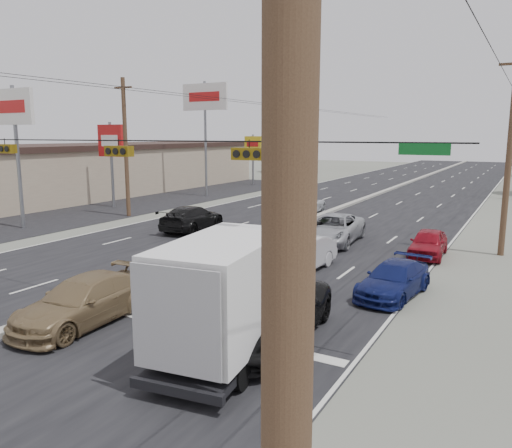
# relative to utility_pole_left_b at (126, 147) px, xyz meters

# --- Properties ---
(ground) EXTENTS (200.00, 200.00, 0.00)m
(ground) POSITION_rel_utility_pole_left_b_xyz_m (12.50, -15.00, -5.11)
(ground) COLOR #606356
(ground) RESTS_ON ground
(road_surface) EXTENTS (20.00, 160.00, 0.02)m
(road_surface) POSITION_rel_utility_pole_left_b_xyz_m (12.50, 15.00, -5.11)
(road_surface) COLOR black
(road_surface) RESTS_ON ground
(center_median) EXTENTS (0.50, 160.00, 0.20)m
(center_median) POSITION_rel_utility_pole_left_b_xyz_m (12.50, 15.00, -5.01)
(center_median) COLOR gray
(center_median) RESTS_ON ground
(strip_mall) EXTENTS (12.00, 42.00, 4.60)m
(strip_mall) POSITION_rel_utility_pole_left_b_xyz_m (-13.50, 10.00, -2.81)
(strip_mall) COLOR tan
(strip_mall) RESTS_ON ground
(parking_lot) EXTENTS (10.00, 42.00, 0.02)m
(parking_lot) POSITION_rel_utility_pole_left_b_xyz_m (-4.50, 10.00, -5.11)
(parking_lot) COLOR black
(parking_lot) RESTS_ON ground
(utility_pole_left_b) EXTENTS (1.60, 0.30, 10.00)m
(utility_pole_left_b) POSITION_rel_utility_pole_left_b_xyz_m (0.00, 0.00, 0.00)
(utility_pole_left_b) COLOR #422D1E
(utility_pole_left_b) RESTS_ON ground
(utility_pole_left_c) EXTENTS (1.60, 0.30, 10.00)m
(utility_pole_left_c) POSITION_rel_utility_pole_left_b_xyz_m (0.00, 25.00, 0.00)
(utility_pole_left_c) COLOR #422D1E
(utility_pole_left_c) RESTS_ON ground
(utility_pole_right_a) EXTENTS (1.60, 0.30, 10.00)m
(utility_pole_right_a) POSITION_rel_utility_pole_left_b_xyz_m (25.00, -25.00, 0.00)
(utility_pole_right_a) COLOR #422D1E
(utility_pole_right_a) RESTS_ON ground
(utility_pole_right_b) EXTENTS (1.60, 0.30, 10.00)m
(utility_pole_right_b) POSITION_rel_utility_pole_left_b_xyz_m (25.00, 0.00, 0.00)
(utility_pole_right_b) COLOR #422D1E
(utility_pole_right_b) RESTS_ON ground
(traffic_signals) EXTENTS (25.00, 0.30, 0.54)m
(traffic_signals) POSITION_rel_utility_pole_left_b_xyz_m (13.90, -15.00, 0.39)
(traffic_signals) COLOR black
(traffic_signals) RESTS_ON ground
(pole_sign_near) EXTENTS (3.50, 0.25, 9.00)m
(pole_sign_near) POSITION_rel_utility_pole_left_b_xyz_m (-2.50, -7.00, 1.91)
(pole_sign_near) COLOR slate
(pole_sign_near) RESTS_ON ground
(pole_sign_mid) EXTENTS (2.60, 0.25, 7.00)m
(pole_sign_mid) POSITION_rel_utility_pole_left_b_xyz_m (-4.50, 3.00, 0.01)
(pole_sign_mid) COLOR slate
(pole_sign_mid) RESTS_ON ground
(pole_sign_billboard) EXTENTS (5.00, 0.25, 11.00)m
(pole_sign_billboard) POSITION_rel_utility_pole_left_b_xyz_m (-2.00, 13.00, 3.76)
(pole_sign_billboard) COLOR slate
(pole_sign_billboard) RESTS_ON ground
(pole_sign_far) EXTENTS (2.20, 0.25, 6.00)m
(pole_sign_far) POSITION_rel_utility_pole_left_b_xyz_m (-3.50, 25.00, -0.70)
(pole_sign_far) COLOR slate
(pole_sign_far) RESTS_ON ground
(tree_left_far) EXTENTS (4.80, 4.80, 6.12)m
(tree_left_far) POSITION_rel_utility_pole_left_b_xyz_m (-9.50, 45.00, -1.39)
(tree_left_far) COLOR #382619
(tree_left_far) RESTS_ON ground
(box_truck) EXTENTS (3.09, 6.78, 3.32)m
(box_truck) POSITION_rel_utility_pole_left_b_xyz_m (19.22, -16.18, -3.40)
(box_truck) COLOR black
(box_truck) RESTS_ON ground
(tan_sedan) EXTENTS (2.23, 5.15, 1.48)m
(tan_sedan) POSITION_rel_utility_pole_left_b_xyz_m (13.90, -16.78, -4.37)
(tan_sedan) COLOR olive
(tan_sedan) RESTS_ON ground
(red_sedan) EXTENTS (1.66, 4.52, 1.48)m
(red_sedan) POSITION_rel_utility_pole_left_b_xyz_m (13.90, -10.34, -4.37)
(red_sedan) COLOR #A51A0A
(red_sedan) RESTS_ON ground
(black_suv) EXTENTS (3.41, 6.26, 1.66)m
(black_suv) POSITION_rel_utility_pole_left_b_xyz_m (19.57, -15.14, -4.28)
(black_suv) COLOR black
(black_suv) RESTS_ON ground
(queue_car_a) EXTENTS (2.02, 4.11, 1.35)m
(queue_car_a) POSITION_rel_utility_pole_left_b_xyz_m (15.50, -2.72, -4.43)
(queue_car_a) COLOR black
(queue_car_a) RESTS_ON ground
(queue_car_b) EXTENTS (1.92, 4.73, 1.53)m
(queue_car_b) POSITION_rel_utility_pole_left_b_xyz_m (17.38, -7.77, -4.34)
(queue_car_b) COLOR silver
(queue_car_b) RESTS_ON ground
(queue_car_c) EXTENTS (3.07, 5.90, 1.59)m
(queue_car_c) POSITION_rel_utility_pole_left_b_xyz_m (16.57, -1.44, -4.31)
(queue_car_c) COLOR #9C9FA4
(queue_car_c) RESTS_ON ground
(queue_car_d) EXTENTS (2.28, 4.52, 1.26)m
(queue_car_d) POSITION_rel_utility_pole_left_b_xyz_m (21.89, -9.16, -4.48)
(queue_car_d) COLOR #101954
(queue_car_d) RESTS_ON ground
(queue_car_e) EXTENTS (1.76, 4.01, 1.35)m
(queue_car_e) POSITION_rel_utility_pole_left_b_xyz_m (21.84, -2.13, -4.43)
(queue_car_e) COLOR maroon
(queue_car_e) RESTS_ON ground
(oncoming_near) EXTENTS (2.64, 5.50, 1.55)m
(oncoming_near) POSITION_rel_utility_pole_left_b_xyz_m (7.44, -2.19, -4.33)
(oncoming_near) COLOR black
(oncoming_near) RESTS_ON ground
(oncoming_far) EXTENTS (2.69, 5.27, 1.43)m
(oncoming_far) POSITION_rel_utility_pole_left_b_xyz_m (10.98, 7.22, -4.39)
(oncoming_far) COLOR silver
(oncoming_far) RESTS_ON ground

